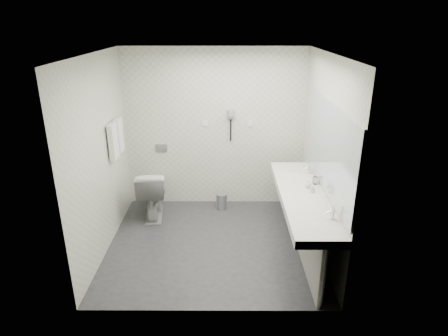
{
  "coord_description": "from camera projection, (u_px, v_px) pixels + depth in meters",
  "views": [
    {
      "loc": [
        0.17,
        -4.55,
        2.88
      ],
      "look_at": [
        0.15,
        0.15,
        1.05
      ],
      "focal_mm": 31.02,
      "sensor_mm": 36.0,
      "label": 1
    }
  ],
  "objects": [
    {
      "name": "glass_right",
      "position": [
        315.0,
        181.0,
        5.04
      ],
      "size": [
        0.07,
        0.07,
        0.1
      ],
      "primitive_type": "cylinder",
      "rotation": [
        0.0,
        0.0,
        0.3
      ],
      "color": "silver",
      "rests_on": "vanity_counter"
    },
    {
      "name": "vanity_post_near",
      "position": [
        323.0,
        278.0,
        3.99
      ],
      "size": [
        0.06,
        0.06,
        0.75
      ],
      "primitive_type": "cylinder",
      "color": "silver",
      "rests_on": "floor"
    },
    {
      "name": "soap_bottle_b",
      "position": [
        308.0,
        184.0,
        4.93
      ],
      "size": [
        0.11,
        0.11,
        0.1
      ],
      "primitive_type": "imported",
      "rotation": [
        0.0,
        0.0,
        -0.78
      ],
      "color": "white",
      "rests_on": "vanity_counter"
    },
    {
      "name": "flush_plate",
      "position": [
        161.0,
        148.0,
        6.14
      ],
      "size": [
        0.18,
        0.02,
        0.12
      ],
      "primitive_type": "cube",
      "color": "#B2B5BA",
      "rests_on": "wall_back"
    },
    {
      "name": "vanity_post_far",
      "position": [
        291.0,
        193.0,
        5.93
      ],
      "size": [
        0.06,
        0.06,
        0.75
      ],
      "primitive_type": "cylinder",
      "color": "silver",
      "rests_on": "floor"
    },
    {
      "name": "towel_rail",
      "position": [
        114.0,
        123.0,
        5.24
      ],
      "size": [
        0.02,
        0.62,
        0.02
      ],
      "primitive_type": "cylinder",
      "rotation": [
        1.57,
        0.0,
        0.0
      ],
      "color": "silver",
      "rests_on": "wall_left"
    },
    {
      "name": "dryer_cord",
      "position": [
        231.0,
        130.0,
        6.0
      ],
      "size": [
        0.02,
        0.02,
        0.35
      ],
      "primitive_type": "cylinder",
      "color": "black",
      "rests_on": "dryer_cradle"
    },
    {
      "name": "vanity_counter",
      "position": [
        302.0,
        197.0,
        4.81
      ],
      "size": [
        0.55,
        2.2,
        0.1
      ],
      "primitive_type": "cube",
      "color": "silver",
      "rests_on": "floor"
    },
    {
      "name": "mirror",
      "position": [
        328.0,
        147.0,
        4.57
      ],
      "size": [
        0.02,
        2.2,
        1.05
      ],
      "primitive_type": "cube",
      "color": "#B2BCC6",
      "rests_on": "wall_right"
    },
    {
      "name": "wall_left",
      "position": [
        100.0,
        157.0,
        4.84
      ],
      "size": [
        0.0,
        2.6,
        2.6
      ],
      "primitive_type": "plane",
      "rotation": [
        1.57,
        0.0,
        1.57
      ],
      "color": "beige",
      "rests_on": "floor"
    },
    {
      "name": "switch_plate_b",
      "position": [
        250.0,
        123.0,
        6.0
      ],
      "size": [
        0.09,
        0.02,
        0.09
      ],
      "primitive_type": "cube",
      "color": "silver",
      "rests_on": "wall_back"
    },
    {
      "name": "basin_near",
      "position": [
        314.0,
        220.0,
        4.19
      ],
      "size": [
        0.4,
        0.31,
        0.05
      ],
      "primitive_type": "ellipsoid",
      "color": "silver",
      "rests_on": "vanity_counter"
    },
    {
      "name": "wall_front",
      "position": [
        207.0,
        204.0,
        3.62
      ],
      "size": [
        2.8,
        0.0,
        2.8
      ],
      "primitive_type": "plane",
      "rotation": [
        -1.57,
        0.0,
        0.0
      ],
      "color": "beige",
      "rests_on": "floor"
    },
    {
      "name": "wall_right",
      "position": [
        324.0,
        158.0,
        4.83
      ],
      "size": [
        0.0,
        2.6,
        2.6
      ],
      "primitive_type": "plane",
      "rotation": [
        1.57,
        0.0,
        -1.57
      ],
      "color": "beige",
      "rests_on": "floor"
    },
    {
      "name": "wall_back",
      "position": [
        215.0,
        129.0,
        6.05
      ],
      "size": [
        2.8,
        0.0,
        2.8
      ],
      "primitive_type": "plane",
      "rotation": [
        1.57,
        0.0,
        0.0
      ],
      "color": "beige",
      "rests_on": "floor"
    },
    {
      "name": "glass_left",
      "position": [
        315.0,
        180.0,
        5.07
      ],
      "size": [
        0.06,
        0.06,
        0.1
      ],
      "primitive_type": "cylinder",
      "rotation": [
        0.0,
        0.0,
        0.2
      ],
      "color": "silver",
      "rests_on": "vanity_counter"
    },
    {
      "name": "soap_bottle_c",
      "position": [
        311.0,
        188.0,
        4.8
      ],
      "size": [
        0.04,
        0.04,
        0.11
      ],
      "primitive_type": "imported",
      "rotation": [
        0.0,
        0.0,
        0.08
      ],
      "color": "white",
      "rests_on": "vanity_counter"
    },
    {
      "name": "vanity_panel",
      "position": [
        302.0,
        227.0,
        4.96
      ],
      "size": [
        0.03,
        2.15,
        0.75
      ],
      "primitive_type": "cube",
      "color": "gray",
      "rests_on": "floor"
    },
    {
      "name": "faucet_near",
      "position": [
        332.0,
        213.0,
        4.16
      ],
      "size": [
        0.04,
        0.04,
        0.15
      ],
      "primitive_type": "cylinder",
      "color": "silver",
      "rests_on": "vanity_counter"
    },
    {
      "name": "floor",
      "position": [
        213.0,
        243.0,
        5.29
      ],
      "size": [
        2.8,
        2.8,
        0.0
      ],
      "primitive_type": "plane",
      "color": "#29292D",
      "rests_on": "ground"
    },
    {
      "name": "basin_far",
      "position": [
        294.0,
        175.0,
        5.4
      ],
      "size": [
        0.4,
        0.31,
        0.05
      ],
      "primitive_type": "ellipsoid",
      "color": "silver",
      "rests_on": "vanity_counter"
    },
    {
      "name": "bin_lid",
      "position": [
        222.0,
        194.0,
        6.17
      ],
      "size": [
        0.18,
        0.18,
        0.02
      ],
      "primitive_type": "cylinder",
      "color": "#B2B5BA",
      "rests_on": "pedal_bin"
    },
    {
      "name": "dryer_cradle",
      "position": [
        231.0,
        114.0,
        5.93
      ],
      "size": [
        0.1,
        0.04,
        0.14
      ],
      "primitive_type": "cube",
      "color": "gray",
      "rests_on": "wall_back"
    },
    {
      "name": "dryer_barrel",
      "position": [
        231.0,
        113.0,
        5.85
      ],
      "size": [
        0.08,
        0.14,
        0.08
      ],
      "primitive_type": "cylinder",
      "rotation": [
        1.57,
        0.0,
        0.0
      ],
      "color": "gray",
      "rests_on": "dryer_cradle"
    },
    {
      "name": "faucet_far",
      "position": [
        308.0,
        169.0,
        5.37
      ],
      "size": [
        0.04,
        0.04,
        0.15
      ],
      "primitive_type": "cylinder",
      "color": "silver",
      "rests_on": "vanity_counter"
    },
    {
      "name": "switch_plate_a",
      "position": [
        205.0,
        123.0,
        6.0
      ],
      "size": [
        0.09,
        0.02,
        0.09
      ],
      "primitive_type": "cube",
      "color": "silver",
      "rests_on": "wall_back"
    },
    {
      "name": "pedal_bin",
      "position": [
        222.0,
        202.0,
        6.21
      ],
      "size": [
        0.21,
        0.21,
        0.25
      ],
      "primitive_type": "cylinder",
      "rotation": [
        0.0,
        0.0,
        0.24
      ],
      "color": "#B2B5BA",
      "rests_on": "floor"
    },
    {
      "name": "towel_far",
      "position": [
        119.0,
        135.0,
        5.45
      ],
      "size": [
        0.07,
        0.24,
        0.48
      ],
      "primitive_type": "cube",
      "color": "silver",
      "rests_on": "towel_rail"
    },
    {
      "name": "soap_bottle_a",
      "position": [
        313.0,
        189.0,
        4.8
      ],
      "size": [
        0.05,
        0.05,
        0.09
      ],
      "primitive_type": "imported",
      "rotation": [
        0.0,
        0.0,
        0.2
      ],
      "color": "white",
      "rests_on": "vanity_counter"
    },
    {
      "name": "ceiling",
      "position": [
        211.0,
        54.0,
        4.38
      ],
      "size": [
        2.8,
        2.8,
        0.0
      ],
      "primitive_type": "plane",
      "rotation": [
        3.14,
        0.0,
        0.0
      ],
      "color": "silver",
      "rests_on": "wall_back"
    },
    {
      "name": "towel_near",
      "position": [
        113.0,
        141.0,
        5.19
      ],
      "size": [
        0.07,
        0.24,
        0.48
      ],
      "primitive_type": "cube",
      "color": "silver",
      "rests_on": "towel_rail"
    },
    {
      "name": "toilet",
      "position": [
        152.0,
        193.0,
        5.9
      ],
      "size": [
        0.5,
        0.8,
        0.77
      ],
      "primitive_type": "imported",
      "rotation": [
        0.0,
        0.0,
        3.24
      ],
      "color": "silver",
      "rests_on": "floor"
    }
  ]
}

